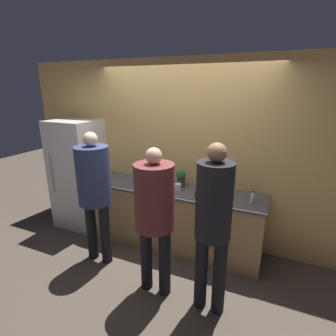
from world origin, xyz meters
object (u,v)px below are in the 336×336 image
at_px(person_left, 94,185).
at_px(bottle_clear, 253,198).
at_px(refrigerator, 79,174).
at_px(utensil_crock, 146,175).
at_px(cup_white, 178,187).
at_px(fruit_bowl, 208,194).
at_px(person_right, 213,218).
at_px(person_center, 155,208).
at_px(bottle_red, 140,183).
at_px(bottle_green, 156,179).
at_px(potted_plant, 181,177).

bearing_deg(person_left, bottle_clear, 20.25).
relative_size(refrigerator, utensil_crock, 5.95).
height_order(refrigerator, utensil_crock, refrigerator).
distance_m(utensil_crock, bottle_clear, 1.58).
bearing_deg(cup_white, fruit_bowl, -9.51).
bearing_deg(bottle_clear, person_left, -159.75).
bearing_deg(person_right, utensil_crock, 140.15).
bearing_deg(cup_white, bottle_clear, -1.27).
relative_size(person_center, fruit_bowl, 4.97).
bearing_deg(bottle_red, refrigerator, 172.95).
bearing_deg(bottle_green, bottle_clear, -4.47).
height_order(refrigerator, bottle_clear, refrigerator).
distance_m(person_left, fruit_bowl, 1.42).
xyz_separation_m(bottle_clear, bottle_green, (-1.34, 0.10, 0.02)).
distance_m(person_left, potted_plant, 1.17).
xyz_separation_m(bottle_clear, cup_white, (-0.97, 0.02, -0.02)).
relative_size(person_left, person_right, 0.98).
distance_m(refrigerator, fruit_bowl, 2.17).
distance_m(bottle_red, bottle_green, 0.26).
bearing_deg(bottle_green, cup_white, -12.86).
xyz_separation_m(person_center, potted_plant, (-0.10, 1.03, -0.00)).
bearing_deg(bottle_red, utensil_crock, 104.82).
bearing_deg(refrigerator, fruit_bowl, -2.23).
bearing_deg(person_left, potted_plant, 45.39).
height_order(utensil_crock, bottle_red, utensil_crock).
xyz_separation_m(bottle_clear, bottle_red, (-1.48, -0.12, 0.01)).
xyz_separation_m(refrigerator, utensil_crock, (1.15, 0.18, 0.09)).
bearing_deg(person_right, person_left, 172.24).
height_order(bottle_red, bottle_green, bottle_green).
bearing_deg(bottle_red, person_center, -51.43).
distance_m(person_left, bottle_clear, 1.93).
relative_size(person_center, bottle_green, 8.74).
relative_size(person_left, bottle_clear, 11.60).
bearing_deg(bottle_clear, person_center, -135.49).
relative_size(bottle_clear, cup_white, 1.59).
relative_size(person_center, potted_plant, 6.68).
xyz_separation_m(utensil_crock, bottle_clear, (1.56, -0.21, -0.02)).
bearing_deg(refrigerator, bottle_clear, -0.70).
height_order(person_left, potted_plant, person_left).
bearing_deg(potted_plant, utensil_crock, 175.95).
xyz_separation_m(fruit_bowl, potted_plant, (-0.45, 0.22, 0.09)).
distance_m(person_center, person_right, 0.62).
bearing_deg(refrigerator, person_left, -37.84).
height_order(bottle_clear, bottle_green, bottle_green).
relative_size(person_left, bottle_red, 10.55).
height_order(person_center, bottle_red, person_center).
xyz_separation_m(bottle_green, cup_white, (0.36, -0.08, -0.03)).
height_order(person_left, bottle_clear, person_left).
height_order(person_left, fruit_bowl, person_left).
xyz_separation_m(utensil_crock, bottle_green, (0.23, -0.10, -0.00)).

